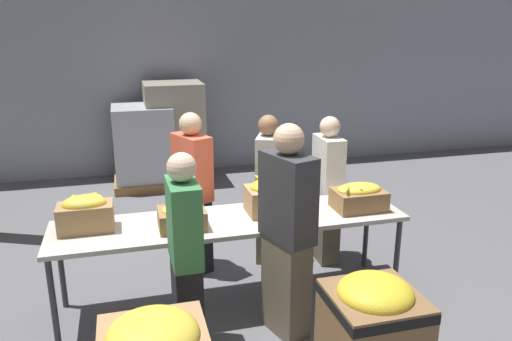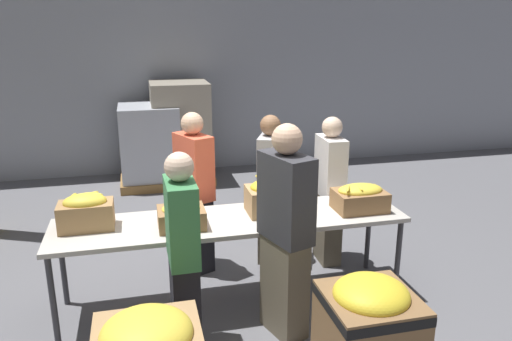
# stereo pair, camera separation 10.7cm
# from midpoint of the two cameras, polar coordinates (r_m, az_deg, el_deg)

# --- Properties ---
(ground_plane) EXTENTS (30.00, 30.00, 0.00)m
(ground_plane) POSITION_cam_midpoint_polar(r_m,az_deg,el_deg) (4.77, -2.02, -14.61)
(ground_plane) COLOR slate
(wall_back) EXTENTS (16.00, 0.08, 4.00)m
(wall_back) POSITION_cam_midpoint_polar(r_m,az_deg,el_deg) (8.46, -8.38, 13.29)
(wall_back) COLOR #9399A3
(wall_back) RESTS_ON ground_plane
(sorting_table) EXTENTS (3.08, 0.73, 0.81)m
(sorting_table) POSITION_cam_midpoint_polar(r_m,az_deg,el_deg) (4.42, -2.12, -6.14)
(sorting_table) COLOR beige
(sorting_table) RESTS_ON ground_plane
(banana_box_0) EXTENTS (0.44, 0.27, 0.31)m
(banana_box_0) POSITION_cam_midpoint_polar(r_m,az_deg,el_deg) (4.36, -18.20, -4.45)
(banana_box_0) COLOR #A37A4C
(banana_box_0) RESTS_ON sorting_table
(banana_box_1) EXTENTS (0.39, 0.32, 0.22)m
(banana_box_1) POSITION_cam_midpoint_polar(r_m,az_deg,el_deg) (4.23, -7.80, -5.12)
(banana_box_1) COLOR olive
(banana_box_1) RESTS_ON sorting_table
(banana_box_2) EXTENTS (0.46, 0.38, 0.31)m
(banana_box_2) POSITION_cam_midpoint_polar(r_m,az_deg,el_deg) (4.49, 2.62, -2.87)
(banana_box_2) COLOR tan
(banana_box_2) RESTS_ON sorting_table
(banana_box_3) EXTENTS (0.46, 0.33, 0.26)m
(banana_box_3) POSITION_cam_midpoint_polar(r_m,az_deg,el_deg) (4.66, 12.42, -3.00)
(banana_box_3) COLOR olive
(banana_box_3) RESTS_ON sorting_table
(volunteer_0) EXTENTS (0.38, 0.49, 1.64)m
(volunteer_0) POSITION_cam_midpoint_polar(r_m,az_deg,el_deg) (5.04, -6.41, -2.64)
(volunteer_0) COLOR black
(volunteer_0) RESTS_ON ground_plane
(volunteer_1) EXTENTS (0.37, 0.52, 1.76)m
(volunteer_1) POSITION_cam_midpoint_polar(r_m,az_deg,el_deg) (3.96, 4.15, -7.27)
(volunteer_1) COLOR #6B604C
(volunteer_1) RESTS_ON ground_plane
(volunteer_2) EXTENTS (0.22, 0.42, 1.57)m
(volunteer_2) POSITION_cam_midpoint_polar(r_m,az_deg,el_deg) (5.25, 8.96, -2.40)
(volunteer_2) COLOR #6B604C
(volunteer_2) RESTS_ON ground_plane
(volunteer_3) EXTENTS (0.22, 0.43, 1.60)m
(volunteer_3) POSITION_cam_midpoint_polar(r_m,az_deg,el_deg) (3.81, -7.52, -9.66)
(volunteer_3) COLOR black
(volunteer_3) RESTS_ON ground_plane
(volunteer_4) EXTENTS (0.36, 0.47, 1.58)m
(volunteer_4) POSITION_cam_midpoint_polar(r_m,az_deg,el_deg) (5.22, 2.18, -2.23)
(volunteer_4) COLOR #6B604C
(volunteer_4) RESTS_ON ground_plane
(donation_bin_1) EXTENTS (0.60, 0.60, 0.85)m
(donation_bin_1) POSITION_cam_midpoint_polar(r_m,az_deg,el_deg) (3.65, 13.58, -17.61)
(donation_bin_1) COLOR olive
(donation_bin_1) RESTS_ON ground_plane
(pallet_stack_0) EXTENTS (0.96, 0.96, 1.58)m
(pallet_stack_0) POSITION_cam_midpoint_polar(r_m,az_deg,el_deg) (8.01, -8.22, 4.28)
(pallet_stack_0) COLOR olive
(pallet_stack_0) RESTS_ON ground_plane
(pallet_stack_1) EXTENTS (0.96, 0.96, 1.25)m
(pallet_stack_1) POSITION_cam_midpoint_polar(r_m,az_deg,el_deg) (7.91, -11.63, 2.74)
(pallet_stack_1) COLOR olive
(pallet_stack_1) RESTS_ON ground_plane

